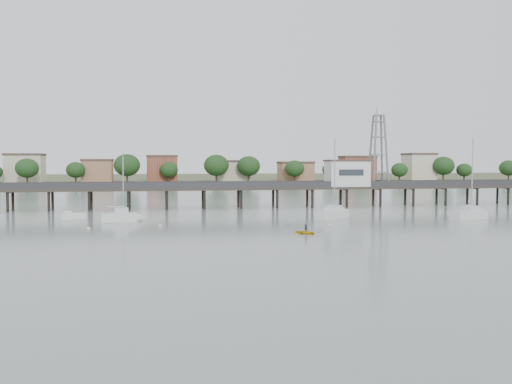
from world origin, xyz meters
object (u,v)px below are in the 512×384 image
pier (222,188)px  yellow_dinghy (306,234)px  lattice_tower (378,151)px  sailboat_c (337,214)px  sailboat_b (127,217)px  sailboat_d (475,215)px  white_tender (72,216)px

pier → yellow_dinghy: pier is taller
pier → lattice_tower: bearing=0.0°
lattice_tower → sailboat_c: size_ratio=1.18×
sailboat_b → sailboat_d: size_ratio=0.76×
lattice_tower → sailboat_d: bearing=-79.4°
sailboat_b → yellow_dinghy: (22.42, -18.86, -0.66)m
pier → sailboat_c: bearing=-54.1°
sailboat_c → pier: bearing=86.5°
lattice_tower → white_tender: (-56.69, -16.72, -10.64)m
sailboat_b → yellow_dinghy: sailboat_b is taller
sailboat_c → yellow_dinghy: bearing=-157.8°
white_tender → pier: bearing=21.5°
sailboat_c → sailboat_d: size_ratio=0.99×
lattice_tower → sailboat_b: size_ratio=1.53×
sailboat_b → white_tender: (-8.48, 5.13, -0.20)m
pier → sailboat_d: 45.54m
pier → sailboat_d: size_ratio=11.30×
sailboat_c → yellow_dinghy: sailboat_c is taller
pier → sailboat_b: 27.68m
white_tender → yellow_dinghy: 39.12m
sailboat_b → pier: bearing=49.0°
sailboat_b → white_tender: bearing=145.2°
sailboat_b → sailboat_c: bearing=-3.7°
sailboat_c → sailboat_b: (-32.57, 0.08, 0.02)m
pier → sailboat_d: sailboat_d is taller
sailboat_c → white_tender: size_ratio=3.25×
sailboat_c → yellow_dinghy: (-10.14, -18.77, -0.64)m
sailboat_c → yellow_dinghy: 21.35m
sailboat_d → sailboat_c: bearing=141.3°
lattice_tower → sailboat_c: bearing=-125.5°
lattice_tower → sailboat_c: (-15.64, -21.93, -10.46)m
white_tender → yellow_dinghy: size_ratio=1.46×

